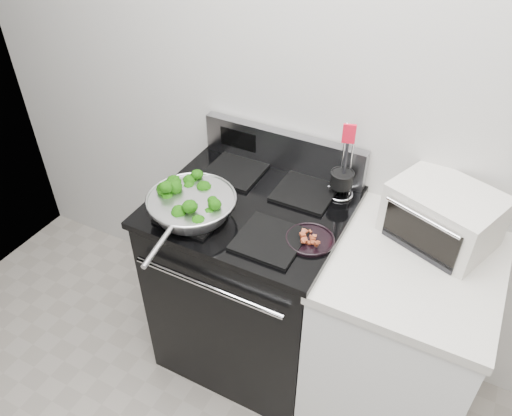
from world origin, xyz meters
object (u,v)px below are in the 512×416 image
Objects in this scene: gas_range at (252,281)px; toaster_oven at (443,215)px; skillet at (191,205)px; utensil_holder at (341,183)px; bacon_plate at (310,237)px.

toaster_oven is (0.72, 0.18, 0.54)m from gas_range.
toaster_oven is at bearing 12.67° from skillet.
gas_range is 0.92m from toaster_oven.
toaster_oven is (0.42, -0.05, 0.02)m from utensil_holder.
skillet is at bearing -155.41° from utensil_holder.
skillet is 1.65× the size of utensil_holder.
toaster_oven is (0.42, 0.28, 0.06)m from bacon_plate.
skillet reaches higher than bacon_plate.
gas_range is 2.48× the size of toaster_oven.
gas_range is 2.00× the size of skillet.
gas_range is at bearing -159.67° from utensil_holder.
toaster_oven is at bearing 13.81° from gas_range.
toaster_oven reaches higher than skillet.
utensil_holder is (0.47, 0.40, 0.01)m from skillet.
skillet is at bearing -137.02° from toaster_oven.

